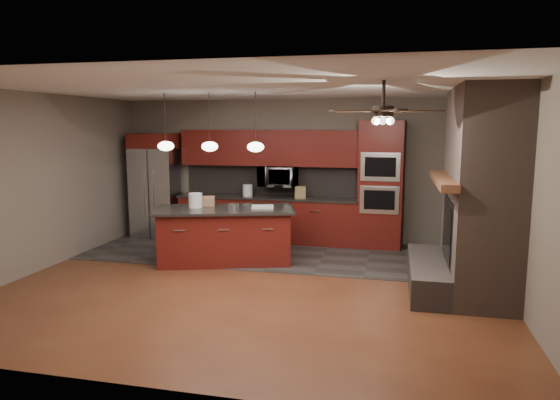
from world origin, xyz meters
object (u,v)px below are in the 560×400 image
(paint_can, at_px, (234,207))
(white_bucket, at_px, (196,200))
(refrigerator, at_px, (157,186))
(cardboard_box, at_px, (207,201))
(counter_bucket, at_px, (248,190))
(counter_box, at_px, (300,192))
(oven_tower, at_px, (380,185))
(paint_tray, at_px, (263,207))
(microwave, at_px, (278,176))
(kitchen_island, at_px, (225,235))

(paint_can, bearing_deg, white_bucket, 168.58)
(refrigerator, height_order, cardboard_box, refrigerator)
(counter_bucket, height_order, counter_box, same)
(white_bucket, bearing_deg, cardboard_box, 63.05)
(oven_tower, xyz_separation_m, cardboard_box, (-2.88, -1.44, -0.19))
(refrigerator, bearing_deg, cardboard_box, -39.99)
(white_bucket, xyz_separation_m, counter_box, (1.48, 1.64, -0.03))
(counter_box, bearing_deg, refrigerator, 162.83)
(refrigerator, xyz_separation_m, paint_can, (2.24, -1.75, -0.09))
(counter_bucket, distance_m, counter_box, 1.07)
(paint_tray, xyz_separation_m, cardboard_box, (-0.99, 0.01, 0.06))
(microwave, relative_size, cardboard_box, 2.92)
(counter_box, bearing_deg, counter_bucket, 159.55)
(microwave, bearing_deg, refrigerator, -177.04)
(kitchen_island, relative_size, counter_box, 11.09)
(microwave, height_order, paint_tray, microwave)
(white_bucket, relative_size, counter_bucket, 1.08)
(oven_tower, bearing_deg, refrigerator, -179.06)
(paint_tray, bearing_deg, counter_box, 61.18)
(kitchen_island, xyz_separation_m, white_bucket, (-0.50, -0.03, 0.58))
(refrigerator, height_order, paint_can, refrigerator)
(paint_tray, distance_m, cardboard_box, 0.99)
(cardboard_box, distance_m, counter_bucket, 1.48)
(cardboard_box, relative_size, counter_box, 1.12)
(oven_tower, relative_size, paint_tray, 6.56)
(oven_tower, distance_m, microwave, 1.98)
(microwave, relative_size, paint_tray, 2.02)
(kitchen_island, bearing_deg, counter_box, 42.00)
(microwave, xyz_separation_m, cardboard_box, (-0.90, -1.50, -0.30))
(counter_box, bearing_deg, cardboard_box, -151.92)
(oven_tower, xyz_separation_m, counter_bucket, (-2.58, 0.01, -0.18))
(paint_can, height_order, paint_tray, paint_can)
(cardboard_box, bearing_deg, refrigerator, 123.90)
(paint_tray, height_order, cardboard_box, cardboard_box)
(paint_tray, bearing_deg, oven_tower, 23.60)
(refrigerator, relative_size, counter_bucket, 9.51)
(microwave, xyz_separation_m, paint_can, (-0.30, -1.88, -0.32))
(oven_tower, distance_m, paint_tray, 2.40)
(white_bucket, height_order, paint_tray, white_bucket)
(microwave, bearing_deg, kitchen_island, -106.86)
(paint_can, height_order, counter_bucket, counter_bucket)
(refrigerator, relative_size, cardboard_box, 8.51)
(microwave, height_order, refrigerator, refrigerator)
(white_bucket, xyz_separation_m, paint_can, (0.72, -0.15, -0.06))
(paint_can, relative_size, counter_box, 0.76)
(refrigerator, height_order, paint_tray, refrigerator)
(paint_can, xyz_separation_m, counter_box, (0.76, 1.78, 0.04))
(kitchen_island, distance_m, paint_can, 0.58)
(refrigerator, xyz_separation_m, white_bucket, (1.52, -1.60, -0.02))
(refrigerator, distance_m, counter_bucket, 1.93)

